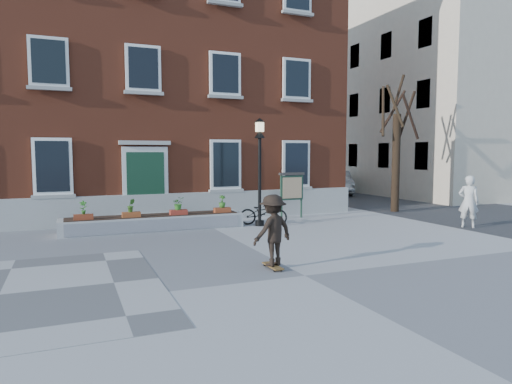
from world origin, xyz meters
name	(u,v)px	position (x,y,z in m)	size (l,w,h in m)	color
ground	(305,276)	(0.00, 0.00, 0.00)	(100.00, 100.00, 0.00)	#979799
bicycle	(263,213)	(1.94, 6.75, 0.46)	(0.61, 1.76, 0.92)	black
parked_car	(337,182)	(11.35, 16.51, 0.75)	(1.59, 4.55, 1.50)	#ACAFB1
bystander	(469,202)	(8.49, 3.43, 0.93)	(0.68, 0.45, 1.87)	silver
brick_building	(126,76)	(-2.00, 13.98, 6.30)	(18.40, 10.85, 12.60)	brown
planter_assembly	(155,221)	(-1.99, 7.18, 0.31)	(6.20, 1.12, 1.15)	#BAB9B5
bare_tree	(396,150)	(9.01, 8.01, 2.79)	(1.83, 1.83, 6.16)	black
side_street	(390,95)	(17.99, 19.78, 7.02)	(15.20, 36.00, 14.50)	#38383B
lamp_post	(260,157)	(1.74, 6.64, 2.54)	(0.40, 0.40, 3.93)	black
notice_board	(292,187)	(3.71, 7.94, 1.26)	(1.10, 0.16, 1.87)	#1A3523
skateboarder	(273,230)	(-0.39, 0.84, 0.90)	(1.20, 0.90, 1.73)	brown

